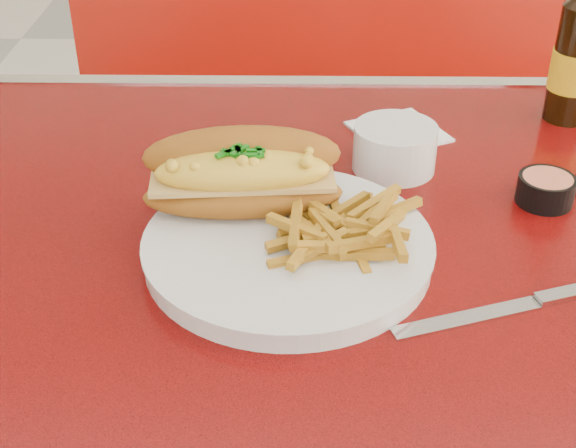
{
  "coord_description": "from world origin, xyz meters",
  "views": [
    {
      "loc": [
        -0.11,
        -0.71,
        1.24
      ],
      "look_at": [
        -0.12,
        -0.05,
        0.81
      ],
      "focal_mm": 50.0,
      "sensor_mm": 36.0,
      "label": 1
    }
  ],
  "objects_px": {
    "sauce_cup_right": "(546,189)",
    "knife": "(527,304)",
    "fork": "(350,233)",
    "diner_table": "(393,347)",
    "booth_bench_far": "(348,211)",
    "dinner_plate": "(288,248)",
    "mac_hoagie": "(243,174)",
    "gravy_ramekin": "(395,146)",
    "sauce_cup_left": "(239,150)"
  },
  "relations": [
    {
      "from": "dinner_plate",
      "to": "gravy_ramekin",
      "type": "height_order",
      "value": "gravy_ramekin"
    },
    {
      "from": "gravy_ramekin",
      "to": "booth_bench_far",
      "type": "bearing_deg",
      "value": 90.17
    },
    {
      "from": "diner_table",
      "to": "dinner_plate",
      "type": "xyz_separation_m",
      "value": [
        -0.12,
        -0.05,
        0.17
      ]
    },
    {
      "from": "fork",
      "to": "knife",
      "type": "xyz_separation_m",
      "value": [
        0.16,
        -0.09,
        -0.02
      ]
    },
    {
      "from": "sauce_cup_right",
      "to": "knife",
      "type": "height_order",
      "value": "sauce_cup_right"
    },
    {
      "from": "dinner_plate",
      "to": "sauce_cup_left",
      "type": "xyz_separation_m",
      "value": [
        -0.06,
        0.2,
        0.01
      ]
    },
    {
      "from": "booth_bench_far",
      "to": "sauce_cup_left",
      "type": "height_order",
      "value": "booth_bench_far"
    },
    {
      "from": "booth_bench_far",
      "to": "dinner_plate",
      "type": "bearing_deg",
      "value": -98.09
    },
    {
      "from": "dinner_plate",
      "to": "gravy_ramekin",
      "type": "bearing_deg",
      "value": 56.35
    },
    {
      "from": "booth_bench_far",
      "to": "dinner_plate",
      "type": "height_order",
      "value": "booth_bench_far"
    },
    {
      "from": "booth_bench_far",
      "to": "dinner_plate",
      "type": "distance_m",
      "value": 1.0
    },
    {
      "from": "diner_table",
      "to": "mac_hoagie",
      "type": "bearing_deg",
      "value": 174.09
    },
    {
      "from": "sauce_cup_left",
      "to": "sauce_cup_right",
      "type": "distance_m",
      "value": 0.36
    },
    {
      "from": "diner_table",
      "to": "fork",
      "type": "xyz_separation_m",
      "value": [
        -0.06,
        -0.03,
        0.18
      ]
    },
    {
      "from": "booth_bench_far",
      "to": "fork",
      "type": "xyz_separation_m",
      "value": [
        -0.06,
        -0.84,
        0.5
      ]
    },
    {
      "from": "fork",
      "to": "knife",
      "type": "relative_size",
      "value": 0.62
    },
    {
      "from": "booth_bench_far",
      "to": "fork",
      "type": "bearing_deg",
      "value": -94.03
    },
    {
      "from": "mac_hoagie",
      "to": "knife",
      "type": "relative_size",
      "value": 0.97
    },
    {
      "from": "dinner_plate",
      "to": "knife",
      "type": "relative_size",
      "value": 1.4
    },
    {
      "from": "knife",
      "to": "mac_hoagie",
      "type": "bearing_deg",
      "value": 133.79
    },
    {
      "from": "mac_hoagie",
      "to": "sauce_cup_right",
      "type": "relative_size",
      "value": 2.93
    },
    {
      "from": "sauce_cup_left",
      "to": "gravy_ramekin",
      "type": "bearing_deg",
      "value": -3.42
    },
    {
      "from": "diner_table",
      "to": "gravy_ramekin",
      "type": "bearing_deg",
      "value": 89.17
    },
    {
      "from": "diner_table",
      "to": "dinner_plate",
      "type": "distance_m",
      "value": 0.22
    },
    {
      "from": "diner_table",
      "to": "booth_bench_far",
      "type": "height_order",
      "value": "booth_bench_far"
    },
    {
      "from": "fork",
      "to": "gravy_ramekin",
      "type": "relative_size",
      "value": 1.26
    },
    {
      "from": "knife",
      "to": "fork",
      "type": "bearing_deg",
      "value": 132.05
    },
    {
      "from": "diner_table",
      "to": "mac_hoagie",
      "type": "xyz_separation_m",
      "value": [
        -0.17,
        0.02,
        0.22
      ]
    },
    {
      "from": "diner_table",
      "to": "mac_hoagie",
      "type": "distance_m",
      "value": 0.28
    },
    {
      "from": "sauce_cup_right",
      "to": "dinner_plate",
      "type": "bearing_deg",
      "value": -158.78
    },
    {
      "from": "dinner_plate",
      "to": "sauce_cup_left",
      "type": "relative_size",
      "value": 3.94
    },
    {
      "from": "diner_table",
      "to": "booth_bench_far",
      "type": "distance_m",
      "value": 0.87
    },
    {
      "from": "diner_table",
      "to": "knife",
      "type": "distance_m",
      "value": 0.23
    },
    {
      "from": "mac_hoagie",
      "to": "fork",
      "type": "relative_size",
      "value": 1.56
    },
    {
      "from": "diner_table",
      "to": "gravy_ramekin",
      "type": "relative_size",
      "value": 11.14
    },
    {
      "from": "dinner_plate",
      "to": "mac_hoagie",
      "type": "relative_size",
      "value": 1.45
    },
    {
      "from": "booth_bench_far",
      "to": "sauce_cup_left",
      "type": "bearing_deg",
      "value": -105.6
    },
    {
      "from": "dinner_plate",
      "to": "booth_bench_far",
      "type": "bearing_deg",
      "value": 81.91
    },
    {
      "from": "dinner_plate",
      "to": "mac_hoagie",
      "type": "xyz_separation_m",
      "value": [
        -0.05,
        0.06,
        0.05
      ]
    },
    {
      "from": "sauce_cup_right",
      "to": "fork",
      "type": "bearing_deg",
      "value": -156.48
    },
    {
      "from": "sauce_cup_left",
      "to": "sauce_cup_right",
      "type": "relative_size",
      "value": 1.08
    },
    {
      "from": "booth_bench_far",
      "to": "knife",
      "type": "distance_m",
      "value": 1.06
    },
    {
      "from": "booth_bench_far",
      "to": "knife",
      "type": "bearing_deg",
      "value": -83.85
    },
    {
      "from": "mac_hoagie",
      "to": "knife",
      "type": "xyz_separation_m",
      "value": [
        0.27,
        -0.14,
        -0.06
      ]
    },
    {
      "from": "mac_hoagie",
      "to": "gravy_ramekin",
      "type": "distance_m",
      "value": 0.21
    },
    {
      "from": "mac_hoagie",
      "to": "fork",
      "type": "bearing_deg",
      "value": -29.21
    },
    {
      "from": "diner_table",
      "to": "fork",
      "type": "bearing_deg",
      "value": -150.54
    },
    {
      "from": "dinner_plate",
      "to": "fork",
      "type": "xyz_separation_m",
      "value": [
        0.06,
        0.01,
        0.01
      ]
    },
    {
      "from": "knife",
      "to": "gravy_ramekin",
      "type": "bearing_deg",
      "value": 91.85
    },
    {
      "from": "sauce_cup_right",
      "to": "knife",
      "type": "distance_m",
      "value": 0.2
    }
  ]
}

